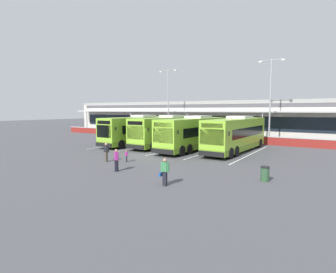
{
  "coord_description": "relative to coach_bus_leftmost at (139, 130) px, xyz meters",
  "views": [
    {
      "loc": [
        15.91,
        -21.51,
        4.42
      ],
      "look_at": [
        0.34,
        3.0,
        1.6
      ],
      "focal_mm": 29.24,
      "sensor_mm": 36.0,
      "label": 1
    }
  ],
  "objects": [
    {
      "name": "coach_bus_right_centre",
      "position": [
        12.63,
        0.57,
        0.0
      ],
      "size": [
        3.24,
        12.23,
        3.78
      ],
      "color": "#8CC633",
      "rests_on": "ground"
    },
    {
      "name": "bay_stripe_mid_west",
      "position": [
        6.09,
        -0.2,
        -1.78
      ],
      "size": [
        0.14,
        13.0,
        0.01
      ],
      "primitive_type": "cube",
      "color": "silver",
      "rests_on": "ground"
    },
    {
      "name": "ground_plane",
      "position": [
        6.09,
        -6.2,
        -1.79
      ],
      "size": [
        200.0,
        200.0,
        0.0
      ],
      "primitive_type": "plane",
      "color": "#4C4C51"
    },
    {
      "name": "coach_bus_left_centre",
      "position": [
        3.93,
        0.63,
        0.0
      ],
      "size": [
        3.24,
        12.23,
        3.78
      ],
      "color": "#8CC633",
      "rests_on": "ground"
    },
    {
      "name": "coach_bus_centre",
      "position": [
        8.17,
        -0.52,
        0.0
      ],
      "size": [
        3.24,
        12.23,
        3.78
      ],
      "color": "#8CC633",
      "rests_on": "ground"
    },
    {
      "name": "bay_stripe_far_west",
      "position": [
        -2.31,
        -0.2,
        -1.78
      ],
      "size": [
        0.14,
        13.0,
        0.01
      ],
      "primitive_type": "cube",
      "color": "silver",
      "rests_on": "ground"
    },
    {
      "name": "pedestrian_in_dark_coat",
      "position": [
        5.09,
        -10.99,
        -0.91
      ],
      "size": [
        0.53,
        0.31,
        1.62
      ],
      "color": "#4C4238",
      "rests_on": "ground"
    },
    {
      "name": "red_barrier_wall",
      "position": [
        6.09,
        8.3,
        -1.23
      ],
      "size": [
        60.0,
        0.4,
        1.1
      ],
      "color": "maroon",
      "rests_on": "ground"
    },
    {
      "name": "terminal_building",
      "position": [
        6.09,
        20.7,
        1.23
      ],
      "size": [
        70.0,
        13.0,
        6.0
      ],
      "color": "beige",
      "rests_on": "ground"
    },
    {
      "name": "pedestrian_near_bin",
      "position": [
        8.42,
        -13.29,
        -0.91
      ],
      "size": [
        0.51,
        0.41,
        1.62
      ],
      "color": "black",
      "rests_on": "ground"
    },
    {
      "name": "bay_stripe_mid_east",
      "position": [
        14.49,
        -0.2,
        -1.78
      ],
      "size": [
        0.14,
        13.0,
        0.01
      ],
      "primitive_type": "cube",
      "color": "silver",
      "rests_on": "ground"
    },
    {
      "name": "lamp_post_centre",
      "position": [
        13.96,
        9.92,
        4.5
      ],
      "size": [
        3.24,
        0.28,
        11.0
      ],
      "color": "#9E9EA3",
      "rests_on": "ground"
    },
    {
      "name": "coach_bus_leftmost",
      "position": [
        0.0,
        0.0,
        0.0
      ],
      "size": [
        3.24,
        12.23,
        3.78
      ],
      "color": "#8CC633",
      "rests_on": "ground"
    },
    {
      "name": "bay_stripe_centre",
      "position": [
        10.29,
        -0.2,
        -1.78
      ],
      "size": [
        0.14,
        13.0,
        0.01
      ],
      "primitive_type": "cube",
      "color": "silver",
      "rests_on": "ground"
    },
    {
      "name": "lamp_post_west",
      "position": [
        -2.34,
        10.66,
        4.5
      ],
      "size": [
        3.24,
        0.28,
        11.0
      ],
      "color": "#9E9EA3",
      "rests_on": "ground"
    },
    {
      "name": "pedestrian_child",
      "position": [
        6.62,
        -10.14,
        -1.24
      ],
      "size": [
        0.33,
        0.23,
        1.0
      ],
      "color": "#33333D",
      "rests_on": "ground"
    },
    {
      "name": "bay_stripe_west",
      "position": [
        1.89,
        -0.2,
        -1.78
      ],
      "size": [
        0.14,
        13.0,
        0.01
      ],
      "primitive_type": "cube",
      "color": "silver",
      "rests_on": "ground"
    },
    {
      "name": "litter_bin",
      "position": [
        18.14,
        -10.41,
        -1.32
      ],
      "size": [
        0.54,
        0.54,
        0.93
      ],
      "color": "#2D5133",
      "rests_on": "ground"
    },
    {
      "name": "pedestrian_with_handbag",
      "position": [
        13.41,
        -14.57,
        -0.93
      ],
      "size": [
        0.63,
        0.3,
        1.62
      ],
      "color": "black",
      "rests_on": "ground"
    }
  ]
}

